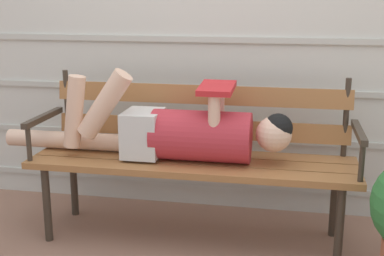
% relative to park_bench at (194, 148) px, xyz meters
% --- Properties ---
extents(ground_plane, '(12.00, 12.00, 0.00)m').
position_rel_park_bench_xyz_m(ground_plane, '(0.00, -0.16, -0.51)').
color(ground_plane, '#936B56').
extents(house_siding, '(4.36, 0.08, 2.48)m').
position_rel_park_bench_xyz_m(house_siding, '(0.00, 0.45, 0.73)').
color(house_siding, beige).
rests_on(house_siding, ground).
extents(park_bench, '(1.79, 0.49, 0.91)m').
position_rel_park_bench_xyz_m(park_bench, '(0.00, 0.00, 0.00)').
color(park_bench, '#9E6638').
rests_on(park_bench, ground).
extents(reclining_person, '(1.66, 0.28, 0.50)m').
position_rel_park_bench_xyz_m(reclining_person, '(-0.08, -0.07, 0.11)').
color(reclining_person, '#B72D38').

